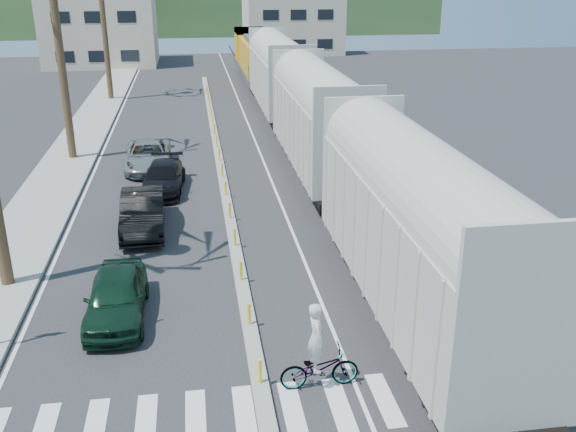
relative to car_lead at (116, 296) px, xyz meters
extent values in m
plane|color=#28282B|center=(4.03, -3.25, -0.76)|extent=(140.00, 140.00, 0.00)
cube|color=gray|center=(-4.47, 21.75, -0.68)|extent=(3.00, 90.00, 0.15)
cube|color=black|center=(8.31, 24.75, -0.73)|extent=(0.12, 100.00, 0.06)
cube|color=black|center=(9.75, 24.75, -0.73)|extent=(0.12, 100.00, 0.06)
cube|color=gray|center=(4.03, 16.75, -0.68)|extent=(0.45, 60.00, 0.15)
cylinder|color=yellow|center=(4.03, -4.25, -0.26)|extent=(0.10, 0.10, 0.70)
cylinder|color=yellow|center=(4.03, -1.25, -0.26)|extent=(0.10, 0.10, 0.70)
cylinder|color=yellow|center=(4.03, 1.75, -0.26)|extent=(0.10, 0.10, 0.70)
cylinder|color=yellow|center=(4.03, 4.75, -0.26)|extent=(0.10, 0.10, 0.70)
cylinder|color=yellow|center=(4.03, 7.75, -0.26)|extent=(0.10, 0.10, 0.70)
cylinder|color=yellow|center=(4.03, 10.75, -0.26)|extent=(0.10, 0.10, 0.70)
cylinder|color=yellow|center=(4.03, 13.75, -0.26)|extent=(0.10, 0.10, 0.70)
cylinder|color=yellow|center=(4.03, 16.75, -0.26)|extent=(0.10, 0.10, 0.70)
cylinder|color=yellow|center=(4.03, 19.75, -0.26)|extent=(0.10, 0.10, 0.70)
cylinder|color=yellow|center=(4.03, 22.75, -0.26)|extent=(0.10, 0.10, 0.70)
cylinder|color=yellow|center=(4.03, 25.75, -0.26)|extent=(0.10, 0.10, 0.70)
cylinder|color=yellow|center=(4.03, 28.75, -0.26)|extent=(0.10, 0.10, 0.70)
cylinder|color=yellow|center=(4.03, 31.75, -0.26)|extent=(0.10, 0.10, 0.70)
cylinder|color=yellow|center=(4.03, 34.75, -0.26)|extent=(0.10, 0.10, 0.70)
cylinder|color=yellow|center=(4.03, 37.75, -0.26)|extent=(0.10, 0.10, 0.70)
cube|color=silver|center=(4.03, -5.25, -0.75)|extent=(14.00, 2.20, 0.01)
cube|color=silver|center=(-2.77, 21.75, -0.75)|extent=(0.12, 90.00, 0.01)
cube|color=silver|center=(6.53, 21.75, -0.75)|extent=(0.12, 90.00, 0.01)
cube|color=#B4B2A5|center=(9.03, -1.57, 1.94)|extent=(3.00, 12.88, 3.40)
cylinder|color=#B4B2A5|center=(9.03, -1.57, 3.64)|extent=(2.90, 12.58, 2.90)
cube|color=black|center=(9.03, -1.57, -0.26)|extent=(2.60, 12.88, 1.00)
cube|color=#B4B2A5|center=(9.03, 13.43, 1.94)|extent=(3.00, 12.88, 3.40)
cylinder|color=#B4B2A5|center=(9.03, 13.43, 3.64)|extent=(2.90, 12.58, 2.90)
cube|color=black|center=(9.03, 13.43, -0.26)|extent=(2.60, 12.88, 1.00)
cube|color=#B4B2A5|center=(9.03, 28.43, 1.94)|extent=(3.00, 12.88, 3.40)
cylinder|color=#B4B2A5|center=(9.03, 28.43, 3.64)|extent=(2.90, 12.58, 2.90)
cube|color=black|center=(9.03, 28.43, -0.26)|extent=(2.60, 12.88, 1.00)
cube|color=#4C4C4F|center=(9.03, 44.43, 0.29)|extent=(3.00, 17.00, 0.50)
cube|color=orange|center=(9.03, 43.43, 1.84)|extent=(2.70, 12.24, 2.60)
cube|color=orange|center=(9.03, 50.21, 2.14)|extent=(3.00, 3.74, 3.20)
cube|color=black|center=(9.03, 44.43, -0.31)|extent=(2.60, 13.60, 0.90)
cylinder|color=brown|center=(-4.27, 18.75, 4.24)|extent=(0.44, 0.44, 10.00)
cylinder|color=brown|center=(-3.97, 36.75, 5.24)|extent=(0.44, 0.44, 12.00)
cube|color=#BBAB94|center=(-6.97, 58.75, 3.24)|extent=(12.00, 10.00, 8.00)
cube|color=#BBAB94|center=(-8.97, 74.75, 4.24)|extent=(14.00, 12.00, 10.00)
cube|color=#BBAB94|center=(16.03, 66.75, 2.74)|extent=(12.00, 10.00, 7.00)
imported|color=black|center=(0.00, 0.00, 0.00)|extent=(1.82, 4.46, 1.51)
imported|color=black|center=(0.40, 7.23, 0.06)|extent=(2.01, 5.05, 1.63)
imported|color=black|center=(1.07, 12.29, -0.07)|extent=(2.66, 5.03, 1.37)
imported|color=#949699|center=(0.15, 16.26, -0.02)|extent=(2.78, 5.47, 1.48)
imported|color=#9EA0A5|center=(5.58, -4.43, -0.21)|extent=(0.87, 2.14, 1.10)
imported|color=silver|center=(5.48, -4.43, 0.75)|extent=(0.73, 0.51, 1.91)
camera|label=1|loc=(2.65, -18.30, 9.55)|focal=40.00mm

